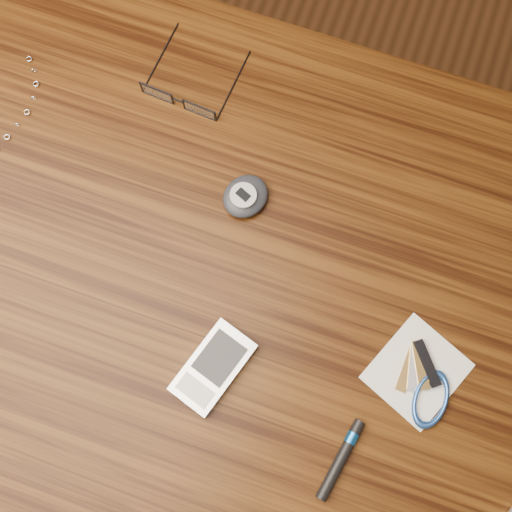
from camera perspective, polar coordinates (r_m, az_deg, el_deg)
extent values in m
plane|color=#472814|center=(1.52, -2.65, -7.17)|extent=(3.80, 3.80, 0.00)
cube|color=#381D08|center=(0.80, -4.99, -0.75)|extent=(1.00, 0.70, 0.03)
cylinder|color=#4C2814|center=(1.37, -17.24, 13.41)|extent=(0.05, 0.05, 0.71)
cylinder|color=#4C2814|center=(1.28, 20.80, 1.18)|extent=(0.05, 0.05, 0.71)
cube|color=black|center=(0.86, -8.80, 14.11)|extent=(0.05, 0.01, 0.02)
cube|color=silver|center=(0.86, -8.80, 14.11)|extent=(0.04, 0.00, 0.02)
cylinder|color=black|center=(0.90, -8.48, 17.12)|extent=(0.01, 0.11, 0.00)
cube|color=black|center=(0.84, -5.05, 12.78)|extent=(0.05, 0.01, 0.02)
cube|color=silver|center=(0.84, -5.05, 12.78)|extent=(0.04, 0.00, 0.02)
cylinder|color=black|center=(0.87, -2.03, 14.91)|extent=(0.01, 0.11, 0.00)
cube|color=black|center=(0.85, -6.97, 13.57)|extent=(0.01, 0.00, 0.00)
torus|color=silver|center=(0.89, -21.26, 9.83)|extent=(0.01, 0.01, 0.00)
torus|color=silver|center=(0.90, -20.44, 10.87)|extent=(0.01, 0.00, 0.01)
torus|color=silver|center=(0.90, -19.69, 11.95)|extent=(0.01, 0.01, 0.00)
torus|color=silver|center=(0.91, -19.16, 13.12)|extent=(0.01, 0.00, 0.01)
torus|color=silver|center=(0.92, -18.98, 14.27)|extent=(0.01, 0.01, 0.00)
torus|color=silver|center=(0.93, -19.15, 15.31)|extent=(0.01, 0.01, 0.01)
torus|color=silver|center=(0.94, -19.52, 16.19)|extent=(0.01, 0.01, 0.00)
cube|color=#B3B4B8|center=(0.76, -3.84, -9.85)|extent=(0.08, 0.11, 0.01)
cube|color=black|center=(0.75, -3.28, -9.03)|extent=(0.06, 0.06, 0.00)
cube|color=#B0B3B9|center=(0.75, -5.43, -11.80)|extent=(0.05, 0.03, 0.00)
ellipsoid|color=black|center=(0.80, -0.94, 5.33)|extent=(0.07, 0.08, 0.02)
cylinder|color=gray|center=(0.78, -1.15, 5.42)|extent=(0.03, 0.03, 0.00)
cube|color=black|center=(0.78, -1.15, 5.48)|extent=(0.02, 0.02, 0.00)
cube|color=silver|center=(0.78, 14.12, -9.90)|extent=(0.13, 0.13, 0.00)
torus|color=#2855AC|center=(0.78, 15.25, -12.18)|extent=(0.06, 0.06, 0.01)
cube|color=#A6793A|center=(0.78, 13.34, -9.69)|extent=(0.02, 0.06, 0.00)
cube|color=silver|center=(0.78, 13.88, -9.53)|extent=(0.02, 0.06, 0.00)
cube|color=olive|center=(0.78, 14.43, -9.36)|extent=(0.04, 0.06, 0.00)
cube|color=black|center=(0.78, 14.97, -9.20)|extent=(0.05, 0.05, 0.00)
cylinder|color=black|center=(0.76, 7.52, -17.50)|extent=(0.03, 0.10, 0.01)
cylinder|color=#114E96|center=(0.76, 8.49, -15.72)|extent=(0.02, 0.02, 0.01)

